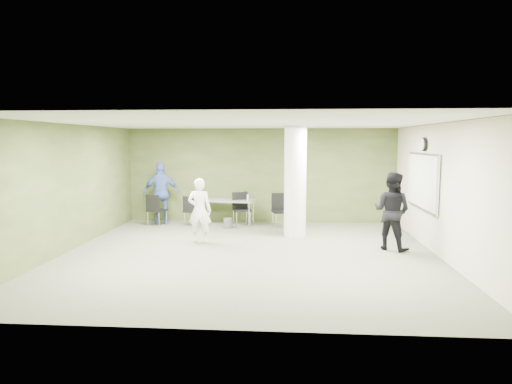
# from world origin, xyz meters

# --- Properties ---
(floor) EXTENTS (8.00, 8.00, 0.00)m
(floor) POSITION_xyz_m (0.00, 0.00, 0.00)
(floor) COLOR #5B5A48
(floor) RESTS_ON ground
(ceiling) EXTENTS (8.00, 8.00, 0.00)m
(ceiling) POSITION_xyz_m (0.00, 0.00, 2.80)
(ceiling) COLOR white
(ceiling) RESTS_ON wall_back
(wall_back) EXTENTS (8.00, 2.80, 0.02)m
(wall_back) POSITION_xyz_m (0.00, 4.00, 1.40)
(wall_back) COLOR #3A4E24
(wall_back) RESTS_ON floor
(wall_left) EXTENTS (0.02, 8.00, 2.80)m
(wall_left) POSITION_xyz_m (-4.00, 0.00, 1.40)
(wall_left) COLOR #3A4E24
(wall_left) RESTS_ON floor
(wall_right_cream) EXTENTS (0.02, 8.00, 2.80)m
(wall_right_cream) POSITION_xyz_m (4.00, 0.00, 1.40)
(wall_right_cream) COLOR beige
(wall_right_cream) RESTS_ON floor
(column) EXTENTS (0.56, 0.56, 2.80)m
(column) POSITION_xyz_m (1.00, 2.00, 1.40)
(column) COLOR silver
(column) RESTS_ON floor
(whiteboard) EXTENTS (0.05, 2.30, 1.30)m
(whiteboard) POSITION_xyz_m (3.92, 1.20, 1.50)
(whiteboard) COLOR silver
(whiteboard) RESTS_ON wall_right_cream
(wall_clock) EXTENTS (0.06, 0.32, 0.32)m
(wall_clock) POSITION_xyz_m (3.92, 1.20, 2.35)
(wall_clock) COLOR black
(wall_clock) RESTS_ON wall_right_cream
(folding_table) EXTENTS (1.62, 0.88, 0.98)m
(folding_table) POSITION_xyz_m (-0.90, 3.41, 0.68)
(folding_table) COLOR gray
(folding_table) RESTS_ON floor
(wastebasket) EXTENTS (0.24, 0.24, 0.28)m
(wastebasket) POSITION_xyz_m (-0.85, 2.88, 0.14)
(wastebasket) COLOR #4C4C4C
(wastebasket) RESTS_ON floor
(chair_back_left) EXTENTS (0.58, 0.58, 0.92)m
(chair_back_left) POSITION_xyz_m (-2.96, 3.04, 0.54)
(chair_back_left) COLOR black
(chair_back_left) RESTS_ON floor
(chair_back_right) EXTENTS (0.56, 0.56, 0.88)m
(chair_back_right) POSITION_xyz_m (-1.91, 3.07, 0.51)
(chair_back_right) COLOR black
(chair_back_right) RESTS_ON floor
(chair_table_left) EXTENTS (0.61, 0.61, 0.96)m
(chair_table_left) POSITION_xyz_m (-0.53, 3.30, 0.56)
(chair_table_left) COLOR black
(chair_table_left) RESTS_ON floor
(chair_table_right) EXTENTS (0.60, 0.60, 0.97)m
(chair_table_right) POSITION_xyz_m (0.62, 3.06, 0.57)
(chair_table_right) COLOR black
(chair_table_right) RESTS_ON floor
(woman_white) EXTENTS (0.58, 0.39, 1.55)m
(woman_white) POSITION_xyz_m (-1.28, 1.04, 0.78)
(woman_white) COLOR white
(woman_white) RESTS_ON floor
(man_black) EXTENTS (1.07, 1.03, 1.74)m
(man_black) POSITION_xyz_m (3.14, 0.65, 0.87)
(man_black) COLOR black
(man_black) RESTS_ON floor
(man_blue) EXTENTS (1.13, 0.66, 1.81)m
(man_blue) POSITION_xyz_m (-2.87, 3.40, 0.91)
(man_blue) COLOR #455FAC
(man_blue) RESTS_ON floor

